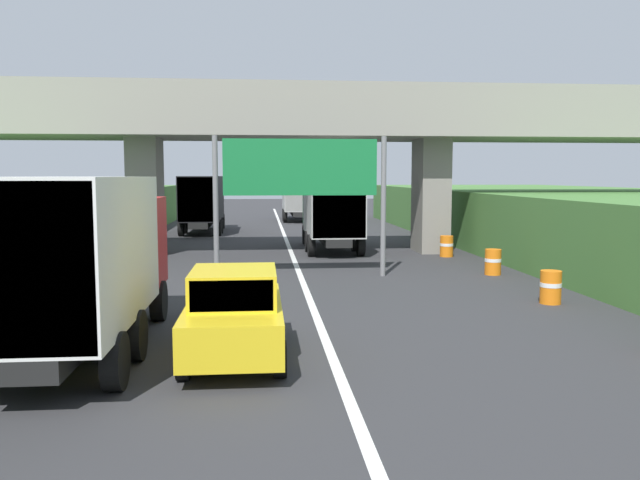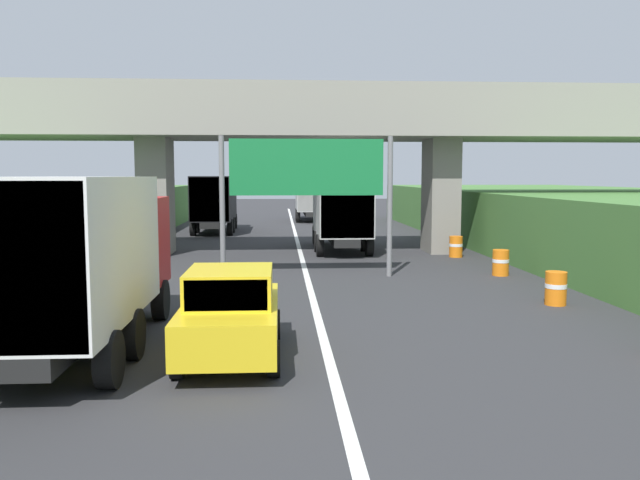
# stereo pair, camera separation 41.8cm
# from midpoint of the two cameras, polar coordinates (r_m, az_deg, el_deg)

# --- Properties ---
(lane_centre_stripe) EXTENTS (0.20, 90.54, 0.01)m
(lane_centre_stripe) POSITION_cam_midpoint_polar(r_m,az_deg,el_deg) (22.69, -2.34, -3.04)
(lane_centre_stripe) COLOR white
(lane_centre_stripe) RESTS_ON ground
(overpass_bridge) EXTENTS (40.00, 4.80, 7.30)m
(overpass_bridge) POSITION_cam_midpoint_polar(r_m,az_deg,el_deg) (28.81, -3.03, 9.66)
(overpass_bridge) COLOR gray
(overpass_bridge) RESTS_ON ground
(overhead_highway_sign) EXTENTS (5.88, 0.18, 4.80)m
(overhead_highway_sign) POSITION_cam_midpoint_polar(r_m,az_deg,el_deg) (21.80, -2.30, 5.78)
(overhead_highway_sign) COLOR slate
(overhead_highway_sign) RESTS_ON ground
(truck_blue) EXTENTS (2.44, 7.30, 3.44)m
(truck_blue) POSITION_cam_midpoint_polar(r_m,az_deg,el_deg) (49.94, -2.22, 3.96)
(truck_blue) COLOR black
(truck_blue) RESTS_ON ground
(truck_red) EXTENTS (2.44, 7.30, 3.44)m
(truck_red) POSITION_cam_midpoint_polar(r_m,az_deg,el_deg) (13.25, -21.18, -1.27)
(truck_red) COLOR black
(truck_red) RESTS_ON ground
(truck_green) EXTENTS (2.44, 7.30, 3.44)m
(truck_green) POSITION_cam_midpoint_polar(r_m,az_deg,el_deg) (29.82, 0.53, 2.78)
(truck_green) COLOR black
(truck_green) RESTS_ON ground
(truck_black) EXTENTS (2.44, 7.30, 3.44)m
(truck_black) POSITION_cam_midpoint_polar(r_m,az_deg,el_deg) (39.88, -10.64, 3.42)
(truck_black) COLOR black
(truck_black) RESTS_ON ground
(car_yellow) EXTENTS (1.86, 4.10, 1.72)m
(car_yellow) POSITION_cam_midpoint_polar(r_m,az_deg,el_deg) (12.34, -8.57, -6.51)
(car_yellow) COLOR gold
(car_yellow) RESTS_ON ground
(construction_barrel_3) EXTENTS (0.57, 0.57, 0.90)m
(construction_barrel_3) POSITION_cam_midpoint_polar(r_m,az_deg,el_deg) (18.47, 19.18, -3.95)
(construction_barrel_3) COLOR orange
(construction_barrel_3) RESTS_ON ground
(construction_barrel_4) EXTENTS (0.57, 0.57, 0.90)m
(construction_barrel_4) POSITION_cam_midpoint_polar(r_m,az_deg,el_deg) (23.25, 14.60, -1.88)
(construction_barrel_4) COLOR orange
(construction_barrel_4) RESTS_ON ground
(construction_barrel_5) EXTENTS (0.57, 0.57, 0.90)m
(construction_barrel_5) POSITION_cam_midpoint_polar(r_m,az_deg,el_deg) (28.02, 10.74, -0.53)
(construction_barrel_5) COLOR orange
(construction_barrel_5) RESTS_ON ground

